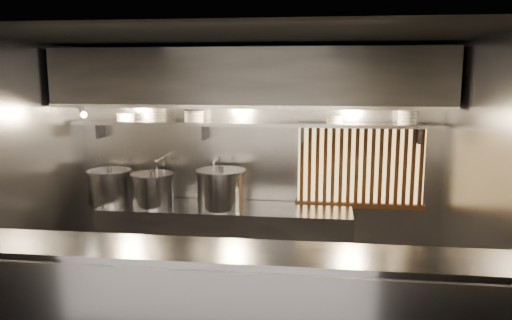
% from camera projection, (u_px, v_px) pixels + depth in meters
% --- Properties ---
extents(ceiling, '(4.50, 4.50, 0.00)m').
position_uv_depth(ceiling, '(232.00, 37.00, 4.50)').
color(ceiling, black).
rests_on(ceiling, wall_back).
extents(wall_back, '(4.50, 0.00, 4.50)m').
position_uv_depth(wall_back, '(254.00, 161.00, 6.20)').
color(wall_back, gray).
rests_on(wall_back, floor).
extents(wall_left, '(0.00, 3.00, 3.00)m').
position_uv_depth(wall_left, '(13.00, 181.00, 5.02)').
color(wall_left, gray).
rests_on(wall_left, floor).
extents(wall_right, '(0.00, 3.00, 3.00)m').
position_uv_depth(wall_right, '(481.00, 195.00, 4.45)').
color(wall_right, gray).
rests_on(wall_right, floor).
extents(serving_counter, '(4.50, 0.56, 1.13)m').
position_uv_depth(serving_counter, '(213.00, 318.00, 3.94)').
color(serving_counter, gray).
rests_on(serving_counter, floor).
extents(cooking_bench, '(3.00, 0.70, 0.90)m').
position_uv_depth(cooking_bench, '(226.00, 243.00, 6.04)').
color(cooking_bench, gray).
rests_on(cooking_bench, floor).
extents(bowl_shelf, '(4.40, 0.34, 0.04)m').
position_uv_depth(bowl_shelf, '(252.00, 124.00, 5.95)').
color(bowl_shelf, gray).
rests_on(bowl_shelf, wall_back).
extents(exhaust_hood, '(4.40, 0.81, 0.65)m').
position_uv_depth(exhaust_hood, '(249.00, 78.00, 5.64)').
color(exhaust_hood, '#2D2D30').
rests_on(exhaust_hood, ceiling).
extents(wood_screen, '(1.56, 0.09, 1.04)m').
position_uv_depth(wood_screen, '(361.00, 166.00, 6.00)').
color(wood_screen, '#EABE69').
rests_on(wood_screen, wall_back).
extents(faucet_left, '(0.04, 0.30, 0.50)m').
position_uv_depth(faucet_left, '(162.00, 168.00, 6.23)').
color(faucet_left, silver).
rests_on(faucet_left, wall_back).
extents(faucet_right, '(0.04, 0.30, 0.50)m').
position_uv_depth(faucet_right, '(216.00, 169.00, 6.14)').
color(faucet_right, silver).
rests_on(faucet_right, wall_back).
extents(heat_lamp, '(0.25, 0.35, 0.20)m').
position_uv_depth(heat_lamp, '(82.00, 110.00, 5.69)').
color(heat_lamp, gray).
rests_on(heat_lamp, exhaust_hood).
extents(pendant_bulb, '(0.09, 0.09, 0.19)m').
position_uv_depth(pendant_bulb, '(242.00, 118.00, 5.83)').
color(pendant_bulb, '#2D2D30').
rests_on(pendant_bulb, exhaust_hood).
extents(stock_pot_left, '(0.69, 0.69, 0.45)m').
position_uv_depth(stock_pot_left, '(110.00, 186.00, 6.15)').
color(stock_pot_left, gray).
rests_on(stock_pot_left, cooking_bench).
extents(stock_pot_mid, '(0.57, 0.57, 0.44)m').
position_uv_depth(stock_pot_mid, '(153.00, 189.00, 5.99)').
color(stock_pot_mid, gray).
rests_on(stock_pot_mid, cooking_bench).
extents(stock_pot_right, '(0.61, 0.61, 0.50)m').
position_uv_depth(stock_pot_right, '(221.00, 189.00, 5.89)').
color(stock_pot_right, gray).
rests_on(stock_pot_right, cooking_bench).
extents(bowl_stack_0, '(0.23, 0.23, 0.09)m').
position_uv_depth(bowl_stack_0, '(126.00, 117.00, 6.13)').
color(bowl_stack_0, white).
rests_on(bowl_stack_0, bowl_shelf).
extents(bowl_stack_1, '(0.24, 0.24, 0.17)m').
position_uv_depth(bowl_stack_1, '(158.00, 114.00, 6.07)').
color(bowl_stack_1, white).
rests_on(bowl_stack_1, bowl_shelf).
extents(bowl_stack_2, '(0.24, 0.24, 0.13)m').
position_uv_depth(bowl_stack_2, '(194.00, 116.00, 6.02)').
color(bowl_stack_2, white).
rests_on(bowl_stack_2, bowl_shelf).
extents(bowl_stack_3, '(0.21, 0.21, 0.09)m').
position_uv_depth(bowl_stack_3, '(335.00, 119.00, 5.81)').
color(bowl_stack_3, white).
rests_on(bowl_stack_3, bowl_shelf).
extents(bowl_stack_4, '(0.24, 0.24, 0.17)m').
position_uv_depth(bowl_stack_4, '(408.00, 117.00, 5.70)').
color(bowl_stack_4, white).
rests_on(bowl_stack_4, bowl_shelf).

